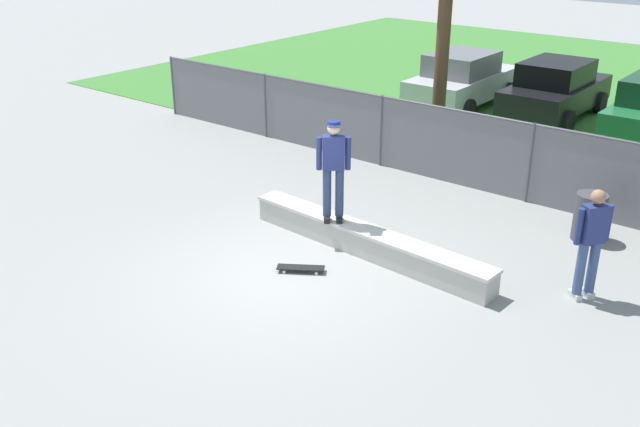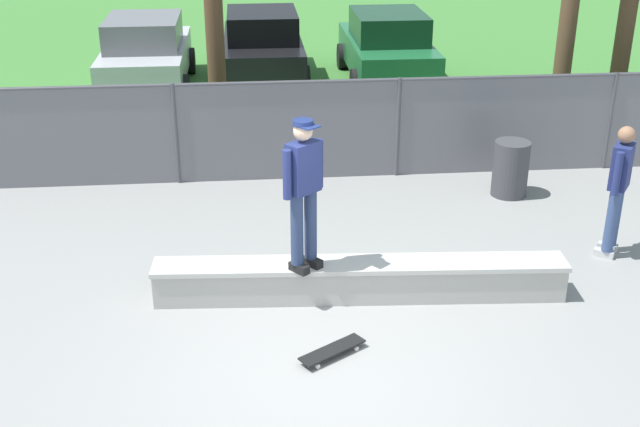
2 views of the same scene
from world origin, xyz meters
TOP-DOWN VIEW (x-y plane):
  - ground_plane at (0.00, 0.00)m, footprint 80.00×80.00m
  - grass_strip at (0.00, 15.87)m, footprint 30.23×20.00m
  - concrete_ledge at (0.63, 1.52)m, footprint 5.05×0.79m
  - skateboarder at (-0.05, 1.44)m, footprint 0.49×0.44m
  - skateboard at (0.16, 0.28)m, footprint 0.78×0.61m
  - chainlink_fence at (-0.00, 5.57)m, footprint 18.30×0.07m
  - car_silver at (-2.90, 11.52)m, footprint 2.02×4.20m
  - car_black at (-0.23, 12.07)m, footprint 2.02×4.20m
  - car_green at (2.69, 11.65)m, footprint 2.02×4.20m
  - bystander at (4.17, 2.36)m, footprint 0.43×0.51m
  - trash_bin at (3.46, 4.54)m, footprint 0.56×0.56m

SIDE VIEW (x-z plane):
  - ground_plane at x=0.00m, z-range 0.00..0.00m
  - grass_strip at x=0.00m, z-range 0.00..0.02m
  - skateboard at x=0.16m, z-range 0.03..0.12m
  - concrete_ledge at x=0.63m, z-range 0.00..0.48m
  - trash_bin at x=3.46m, z-range 0.00..0.89m
  - car_silver at x=-2.90m, z-range 0.01..1.67m
  - car_black at x=-0.23m, z-range 0.01..1.67m
  - car_green at x=2.69m, z-range 0.01..1.67m
  - chainlink_fence at x=0.00m, z-range 0.08..1.76m
  - bystander at x=4.17m, z-range 0.10..1.92m
  - skateboarder at x=-0.05m, z-range 0.59..2.43m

